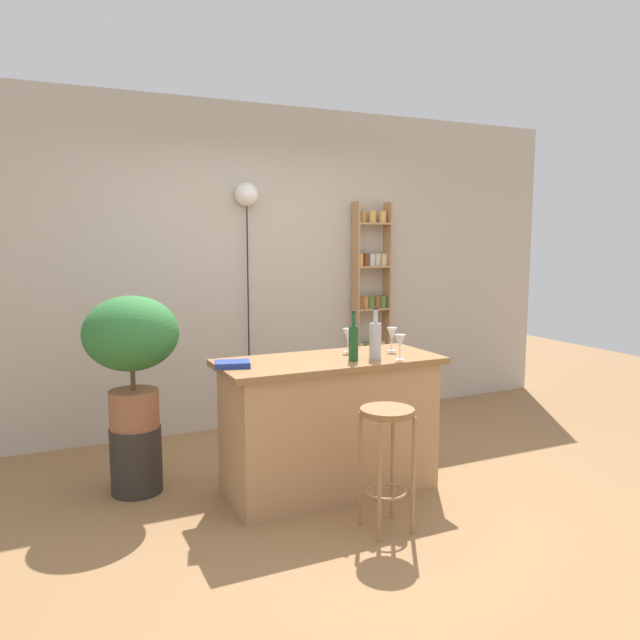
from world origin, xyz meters
TOP-DOWN VIEW (x-y plane):
  - ground at (0.00, 0.00)m, footprint 12.00×12.00m
  - back_wall at (0.00, 1.95)m, footprint 6.40×0.10m
  - kitchen_counter at (0.00, 0.30)m, footprint 1.46×0.63m
  - bar_stool at (0.05, -0.35)m, footprint 0.30×0.30m
  - spice_shelf at (1.17, 1.81)m, footprint 0.36×0.14m
  - plant_stool at (-1.16, 0.81)m, footprint 0.33×0.33m
  - potted_plant at (-1.16, 0.81)m, footprint 0.61×0.54m
  - bottle_wine_red at (0.11, 0.17)m, footprint 0.06×0.06m
  - bottle_sauce_amber at (0.26, 0.16)m, footprint 0.08×0.08m
  - wine_glass_left at (0.39, 0.07)m, footprint 0.07×0.07m
  - wine_glass_center at (0.51, 0.36)m, footprint 0.07×0.07m
  - wine_glass_right at (0.21, 0.45)m, footprint 0.07×0.07m
  - cookbook at (-0.65, 0.31)m, footprint 0.24×0.20m
  - pendant_globe_light at (-0.03, 1.84)m, footprint 0.20×0.20m

SIDE VIEW (x-z plane):
  - ground at x=0.00m, z-range 0.00..0.00m
  - plant_stool at x=-1.16m, z-range 0.00..0.44m
  - kitchen_counter at x=0.00m, z-range 0.00..0.89m
  - bar_stool at x=0.05m, z-range 0.16..0.88m
  - cookbook at x=-0.65m, z-range 0.89..0.92m
  - potted_plant at x=-1.16m, z-range 0.56..1.42m
  - wine_glass_left at x=0.39m, z-range 0.92..1.09m
  - wine_glass_center at x=0.51m, z-range 0.92..1.09m
  - wine_glass_right at x=0.21m, z-range 0.92..1.09m
  - bottle_wine_red at x=0.11m, z-range 0.85..1.17m
  - bottle_sauce_amber at x=0.26m, z-range 0.85..1.18m
  - spice_shelf at x=1.17m, z-range 0.06..2.06m
  - back_wall at x=0.00m, z-range 0.00..2.80m
  - pendant_globe_light at x=-0.03m, z-range 0.93..3.06m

